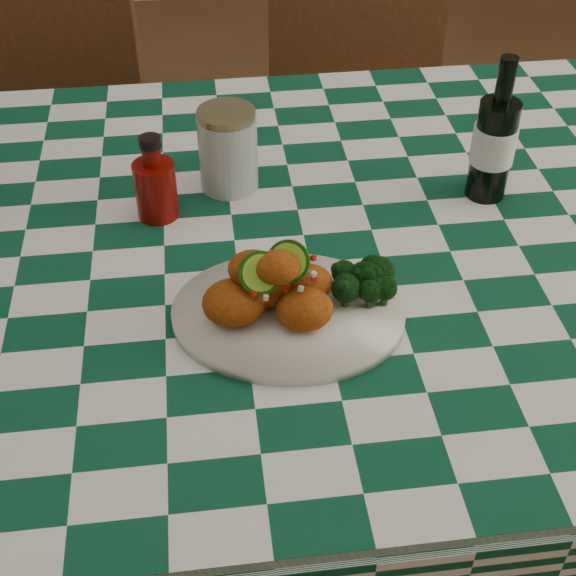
{
  "coord_description": "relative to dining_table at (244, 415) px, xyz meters",
  "views": [
    {
      "loc": [
        -0.04,
        -0.94,
        1.5
      ],
      "look_at": [
        0.06,
        -0.18,
        0.84
      ],
      "focal_mm": 50.0,
      "sensor_mm": 36.0,
      "label": 1
    }
  ],
  "objects": [
    {
      "name": "plate",
      "position": [
        0.06,
        -0.18,
        0.4
      ],
      "size": [
        0.34,
        0.28,
        0.02
      ],
      "primitive_type": null,
      "rotation": [
        0.0,
        0.0,
        -0.17
      ],
      "color": "silver",
      "rests_on": "dining_table"
    },
    {
      "name": "dining_table",
      "position": [
        0.0,
        0.0,
        0.0
      ],
      "size": [
        1.66,
        1.06,
        0.79
      ],
      "primitive_type": null,
      "color": "#0C452C",
      "rests_on": "ground"
    },
    {
      "name": "ground",
      "position": [
        0.0,
        0.0,
        -0.39
      ],
      "size": [
        5.0,
        5.0,
        0.0
      ],
      "primitive_type": "plane",
      "color": "brown",
      "rests_on": "ground"
    },
    {
      "name": "wooden_chair_right",
      "position": [
        0.34,
        0.75,
        0.08
      ],
      "size": [
        0.5,
        0.51,
        0.95
      ],
      "primitive_type": null,
      "rotation": [
        0.0,
        0.0,
        -0.15
      ],
      "color": "#472814",
      "rests_on": "ground"
    },
    {
      "name": "fried_chicken_pile",
      "position": [
        0.04,
        -0.18,
        0.46
      ],
      "size": [
        0.15,
        0.11,
        0.1
      ],
      "primitive_type": null,
      "color": "#AA4710",
      "rests_on": "plate"
    },
    {
      "name": "beer_bottle",
      "position": [
        0.4,
        0.07,
        0.51
      ],
      "size": [
        0.08,
        0.08,
        0.23
      ],
      "primitive_type": null,
      "rotation": [
        0.0,
        0.0,
        -0.17
      ],
      "color": "black",
      "rests_on": "dining_table"
    },
    {
      "name": "ketchup_bottle",
      "position": [
        -0.11,
        0.08,
        0.46
      ],
      "size": [
        0.07,
        0.07,
        0.13
      ],
      "primitive_type": null,
      "rotation": [
        0.0,
        0.0,
        0.1
      ],
      "color": "#670905",
      "rests_on": "dining_table"
    },
    {
      "name": "mason_jar",
      "position": [
        0.0,
        0.15,
        0.46
      ],
      "size": [
        0.09,
        0.09,
        0.13
      ],
      "primitive_type": null,
      "rotation": [
        0.0,
        0.0,
        -0.04
      ],
      "color": "#B2BCBA",
      "rests_on": "dining_table"
    },
    {
      "name": "wooden_chair_left",
      "position": [
        -0.4,
        0.67,
        0.07
      ],
      "size": [
        0.49,
        0.51,
        0.93
      ],
      "primitive_type": null,
      "rotation": [
        0.0,
        0.0,
        -0.16
      ],
      "color": "#472814",
      "rests_on": "ground"
    },
    {
      "name": "broccoli_side",
      "position": [
        0.16,
        -0.17,
        0.44
      ],
      "size": [
        0.07,
        0.07,
        0.05
      ],
      "primitive_type": null,
      "color": "black",
      "rests_on": "plate"
    }
  ]
}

